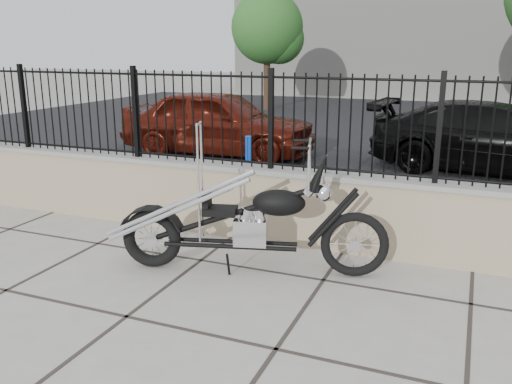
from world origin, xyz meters
The scene contains 10 objects.
ground_plane centered at (0.00, 0.00, 0.00)m, with size 90.00×90.00×0.00m, color #99968E.
parking_lot centered at (0.00, 12.50, 0.00)m, with size 30.00×30.00×0.00m, color black.
retaining_wall centered at (0.00, 2.50, 0.48)m, with size 14.00×0.36×0.96m, color gray.
iron_fence centered at (0.00, 2.50, 1.56)m, with size 14.00×0.08×1.20m, color black.
background_building centered at (0.00, 26.50, 4.00)m, with size 22.00×6.00×8.00m, color beige.
chopper_motorcycle centered at (-0.88, 1.41, 0.85)m, with size 2.85×0.50×1.71m, color black, non-canonical shape.
car_red centered at (-4.14, 7.41, 0.77)m, with size 1.81×4.50×1.53m, color #4D140B.
car_black centered at (1.75, 7.83, 0.70)m, with size 1.97×4.84×1.40m, color black.
bollard_a centered at (-2.17, 4.55, 0.50)m, with size 0.12×0.12×0.99m, color #0B2AAD.
tree_left centered at (-6.47, 16.54, 3.28)m, with size 2.78×2.78×4.68m.
Camera 1 is at (1.37, -3.81, 2.47)m, focal length 38.00 mm.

